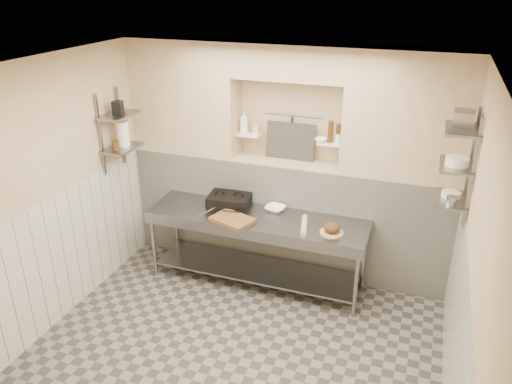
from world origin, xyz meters
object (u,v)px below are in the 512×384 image
at_px(prep_table, 256,236).
at_px(rolling_pin, 304,226).
at_px(cutting_board, 232,220).
at_px(bread_loaf, 332,227).
at_px(bowl_alcove, 321,140).
at_px(panini_press, 229,200).
at_px(mixing_bowl, 275,209).
at_px(bottle_soap, 244,122).
at_px(jug_left, 123,134).

height_order(prep_table, rolling_pin, rolling_pin).
xyz_separation_m(cutting_board, bread_loaf, (1.13, 0.10, 0.05)).
height_order(prep_table, bread_loaf, bread_loaf).
bearing_deg(bowl_alcove, rolling_pin, -89.82).
xyz_separation_m(panini_press, bread_loaf, (1.32, -0.27, 0.00)).
xyz_separation_m(mixing_bowl, bread_loaf, (0.75, -0.32, 0.04)).
bearing_deg(bottle_soap, cutting_board, -79.54).
bearing_deg(jug_left, bottle_soap, 27.42).
height_order(prep_table, jug_left, jug_left).
bearing_deg(bottle_soap, rolling_pin, -34.48).
bearing_deg(rolling_pin, bowl_alcove, 90.18).
bearing_deg(bottle_soap, prep_table, -57.87).
bearing_deg(panini_press, bread_loaf, -18.64).
distance_m(panini_press, jug_left, 1.49).
xyz_separation_m(mixing_bowl, bottle_soap, (-0.52, 0.34, 0.92)).
relative_size(panini_press, bowl_alcove, 3.84).
distance_m(panini_press, rolling_pin, 1.04).
height_order(panini_press, bread_loaf, panini_press).
distance_m(mixing_bowl, bowl_alcove, 0.97).
distance_m(prep_table, bread_loaf, 0.97).
xyz_separation_m(panini_press, bowl_alcove, (1.01, 0.36, 0.77)).
xyz_separation_m(prep_table, mixing_bowl, (0.16, 0.23, 0.29)).
height_order(bread_loaf, jug_left, jug_left).
relative_size(mixing_bowl, bowl_alcove, 1.67).
bearing_deg(rolling_pin, bottle_soap, 145.52).
distance_m(prep_table, rolling_pin, 0.67).
relative_size(prep_table, jug_left, 8.72).
distance_m(mixing_bowl, jug_left, 2.01).
bearing_deg(panini_press, rolling_pin, -21.69).
height_order(bottle_soap, jug_left, bottle_soap).
distance_m(panini_press, bread_loaf, 1.35).
height_order(panini_press, bowl_alcove, bowl_alcove).
relative_size(prep_table, cutting_board, 5.64).
bearing_deg(mixing_bowl, prep_table, -124.58).
bearing_deg(jug_left, prep_table, 3.12).
height_order(mixing_bowl, bread_loaf, bread_loaf).
bearing_deg(rolling_pin, bread_loaf, -1.51).
relative_size(bottle_soap, jug_left, 0.90).
bearing_deg(bread_loaf, bottle_soap, 152.29).
relative_size(panini_press, rolling_pin, 1.24).
bearing_deg(panini_press, bowl_alcove, 13.07).
bearing_deg(prep_table, jug_left, -176.88).
relative_size(bread_loaf, jug_left, 0.62).
height_order(bread_loaf, bowl_alcove, bowl_alcove).
distance_m(prep_table, bottle_soap, 1.38).
bearing_deg(mixing_bowl, panini_press, -175.17).
bearing_deg(cutting_board, prep_table, 41.67).
relative_size(cutting_board, mixing_bowl, 1.97).
height_order(mixing_bowl, rolling_pin, rolling_pin).
xyz_separation_m(panini_press, mixing_bowl, (0.57, 0.05, -0.04)).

